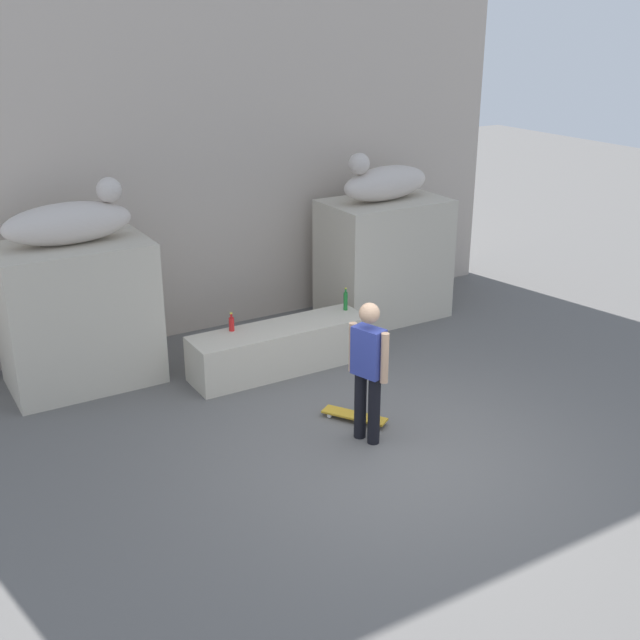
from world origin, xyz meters
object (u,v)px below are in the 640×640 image
Objects in this scene: statue_reclining_right at (384,182)px; skateboard at (354,416)px; bottle_green at (346,301)px; statue_reclining_left at (71,221)px; bottle_red at (232,324)px; skater at (368,366)px.

statue_reclining_right is 4.16m from skateboard.
bottle_green reaches higher than skateboard.
bottle_green is at bearing -15.08° from statue_reclining_left.
bottle_red is (1.75, -0.79, -1.45)m from statue_reclining_left.
statue_reclining_right is at bearing -54.32° from skater.
skater is 2.14× the size of skateboard.
skater is 5.05× the size of bottle_green.
statue_reclining_right is at bearing 35.65° from bottle_green.
skater is at bearing -54.93° from statue_reclining_left.
skateboard is at bearing 42.72° from statue_reclining_right.
skater is at bearing -117.01° from bottle_green.
statue_reclining_right is 3.40m from bottle_red.
bottle_green is (1.73, -0.10, 0.04)m from bottle_red.
skater is at bearing -77.14° from bottle_red.
statue_reclining_left is at bearing 155.60° from bottle_red.
skateboard is 2.25m from bottle_green.
statue_reclining_left is 4.15m from skater.
statue_reclining_right reaches higher than bottle_red.
skateboard is (2.43, -2.76, -2.11)m from statue_reclining_left.
bottle_green reaches higher than bottle_red.
statue_reclining_left reaches higher than bottle_green.
bottle_green is at bearing -61.98° from skateboard.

